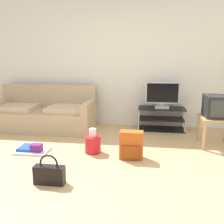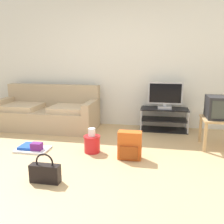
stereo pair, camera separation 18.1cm
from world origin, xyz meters
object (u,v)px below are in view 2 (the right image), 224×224
Objects in this scene: side_table at (219,123)px; handbag at (45,172)px; couch at (48,113)px; crt_tv at (220,107)px; flat_tv at (165,96)px; tv_stand at (164,119)px; cleaning_bucket at (92,142)px; backpack at (130,146)px; floor_tray at (32,148)px.

handbag is at bearing -144.66° from side_table.
couch reaches higher than crt_tv.
crt_tv is (0.82, -0.78, -0.04)m from flat_tv.
tv_stand is at bearing 90.00° from flat_tv.
crt_tv is 2.76m from handbag.
crt_tv is 1.13× the size of cleaning_bucket.
side_table is at bearing -90.00° from crt_tv.
side_table is at bearing -10.39° from couch.
floor_tray is at bearing 156.22° from backpack.
couch is 4.70× the size of crt_tv.
handbag reaches higher than floor_tray.
couch reaches higher than side_table.
crt_tv is at bearing -44.45° from tv_stand.
tv_stand is at bearing 135.55° from crt_tv.
floor_tray is at bearing 126.16° from handbag.
couch is 4.99× the size of backpack.
tv_stand is at bearing 49.44° from backpack.
floor_tray is (-2.84, -0.67, -0.36)m from side_table.
side_table is at bearing 16.46° from cleaning_bucket.
crt_tv is at bearing -10.10° from couch.
flat_tv is at bearing 5.41° from couch.
side_table reaches higher than cleaning_bucket.
cleaning_bucket is at bearing -42.68° from couch.
tv_stand is at bearing 59.94° from handbag.
tv_stand reaches higher than handbag.
floor_tray is (-2.02, -1.47, -0.66)m from flat_tv.
cleaning_bucket is 0.94m from floor_tray.
flat_tv is (-0.00, -0.02, 0.48)m from tv_stand.
crt_tv reaches higher than side_table.
couch is at bearing -174.05° from tv_stand.
crt_tv reaches higher than tv_stand.
side_table is 1.37× the size of cleaning_bucket.
crt_tv is (3.15, -0.56, 0.34)m from couch.
tv_stand is 1.23m from crt_tv.
flat_tv is at bearing 36.02° from floor_tray.
tv_stand is 2.43× the size of cleaning_bucket.
tv_stand is 2.52m from floor_tray.
side_table reaches higher than handbag.
tv_stand is (2.33, 0.24, -0.09)m from couch.
couch is at bearing 137.32° from cleaning_bucket.
couch is 3.21m from side_table.
flat_tv is 2.59m from floor_tray.
tv_stand is at bearing 5.95° from couch.
cleaning_bucket is at bearing 143.90° from backpack.
crt_tv is 2.99m from floor_tray.
backpack reaches higher than handbag.
crt_tv is 0.86× the size of floor_tray.
flat_tv is at bearing 135.77° from side_table.
couch is 2.24m from backpack.
flat_tv is 1.75× the size of cleaning_bucket.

